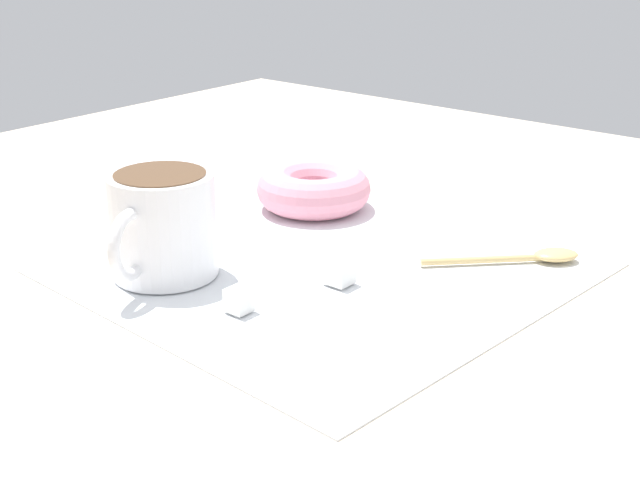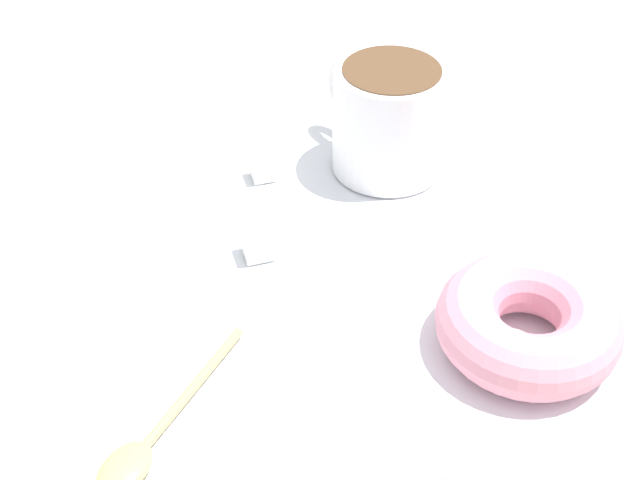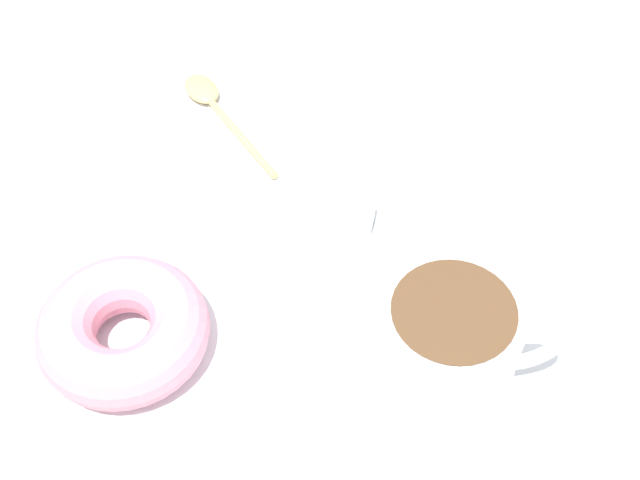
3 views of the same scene
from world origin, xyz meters
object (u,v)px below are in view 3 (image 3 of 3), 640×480
object	(u,v)px
donut	(123,330)
spoon	(212,102)
coffee_cup	(450,348)
sugar_cube_extra	(360,214)
sugar_cube	(476,263)

from	to	relation	value
donut	spoon	distance (cm)	22.41
coffee_cup	sugar_cube_extra	bearing A→B (deg)	-147.83
spoon	sugar_cube_extra	size ratio (longest dim) A/B	5.43
coffee_cup	sugar_cube	size ratio (longest dim) A/B	6.68
donut	sugar_cube_extra	size ratio (longest dim) A/B	5.70
coffee_cup	sugar_cube	distance (cm)	9.77
coffee_cup	spoon	size ratio (longest dim) A/B	1.08
coffee_cup	donut	size ratio (longest dim) A/B	1.03
coffee_cup	spoon	xyz separation A→B (cm)	(-20.94, -20.71, -3.78)
sugar_cube_extra	donut	bearing A→B (deg)	-44.03
donut	sugar_cube_extra	distance (cm)	18.03
spoon	sugar_cube	bearing A→B (deg)	61.52
coffee_cup	spoon	bearing A→B (deg)	-135.32
donut	sugar_cube	bearing A→B (deg)	116.76
sugar_cube_extra	coffee_cup	bearing A→B (deg)	32.17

